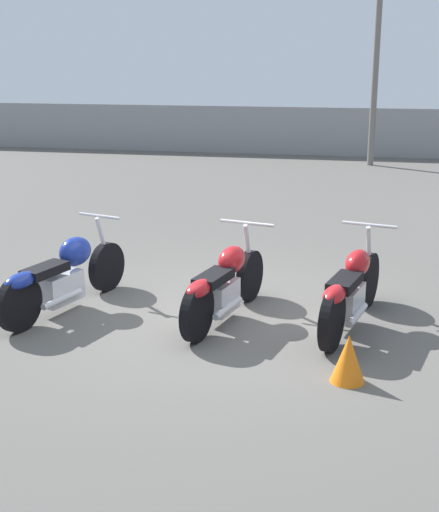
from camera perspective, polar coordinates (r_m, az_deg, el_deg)
The scene contains 7 objects.
ground_plane at distance 7.87m, azimuth -0.16°, elevation -4.77°, with size 60.00×60.00×0.00m, color #5B5954.
fence_back at distance 20.53m, azimuth 7.47°, elevation 9.85°, with size 40.00×0.04×1.34m.
light_pole_left at distance 18.86m, azimuth 12.63°, elevation 18.58°, with size 0.70×0.35×6.28m.
motorcycle_slot_0 at distance 8.08m, azimuth -12.38°, elevation -1.53°, with size 0.82×2.04×0.96m.
motorcycle_slot_1 at distance 7.60m, azimuth 0.34°, elevation -2.32°, with size 0.75×1.93×0.96m.
motorcycle_slot_2 at distance 7.51m, azimuth 10.47°, elevation -2.75°, with size 0.75×2.01×0.99m.
traffic_cone_far at distance 6.36m, azimuth 10.27°, elevation -8.08°, with size 0.30×0.30×0.44m.
Camera 1 is at (1.51, -7.21, 2.77)m, focal length 50.00 mm.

